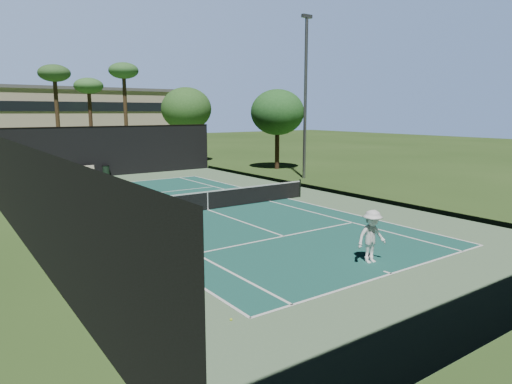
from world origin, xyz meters
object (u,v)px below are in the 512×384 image
tennis_ball_c (168,199)px  tennis_ball_d (95,204)px  park_bench (85,172)px  tennis_ball_a (231,320)px  tennis_ball_b (181,204)px  player (372,237)px  tennis_net (208,200)px  trash_bin (106,171)px

tennis_ball_c → tennis_ball_d: size_ratio=0.86×
tennis_ball_c → park_bench: park_bench is taller
tennis_ball_a → tennis_ball_d: 16.84m
tennis_ball_b → player: bearing=-86.0°
tennis_net → player: 10.72m
player → tennis_ball_b: bearing=100.5°
tennis_ball_d → tennis_net: bearing=-48.9°
tennis_ball_c → trash_bin: size_ratio=0.06×
tennis_net → tennis_ball_d: bearing=131.1°
tennis_net → tennis_ball_c: tennis_net is taller
tennis_ball_b → tennis_ball_d: size_ratio=1.01×
tennis_ball_d → trash_bin: (3.98, 10.64, 0.44)m
tennis_ball_d → park_bench: 10.71m
player → tennis_ball_c: 14.82m
player → tennis_ball_d: size_ratio=27.00×
park_bench → trash_bin: size_ratio=1.59×
tennis_net → park_bench: (-2.12, 15.51, -0.01)m
tennis_ball_c → trash_bin: bearing=90.1°
tennis_net → player: size_ratio=7.00×
tennis_net → tennis_ball_a: bearing=-116.9°
player → trash_bin: 26.42m
tennis_ball_a → tennis_ball_c: 16.72m
tennis_ball_d → trash_bin: bearing=69.5°
tennis_ball_c → park_bench: (-1.72, 11.44, 0.52)m
player → tennis_ball_b: player is taller
player → tennis_ball_a: size_ratio=25.39×
tennis_ball_c → tennis_ball_d: (-4.00, 0.99, 0.00)m
player → tennis_ball_a: player is taller
tennis_ball_a → tennis_ball_b: (5.42, 13.81, -0.00)m
tennis_net → tennis_ball_a: 13.14m
tennis_ball_d → trash_bin: 11.37m
tennis_ball_c → park_bench: size_ratio=0.04×
player → trash_bin: player is taller
tennis_ball_a → tennis_ball_d: size_ratio=1.06×
park_bench → tennis_ball_a: bearing=-98.0°
tennis_ball_b → park_bench: park_bench is taller
tennis_ball_a → park_bench: size_ratio=0.05×
tennis_net → park_bench: tennis_net is taller
tennis_net → tennis_ball_d: size_ratio=188.91×
tennis_net → tennis_ball_a: (-5.94, -11.71, -0.52)m
tennis_ball_a → trash_bin: size_ratio=0.08×
tennis_ball_a → trash_bin: bearing=78.6°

